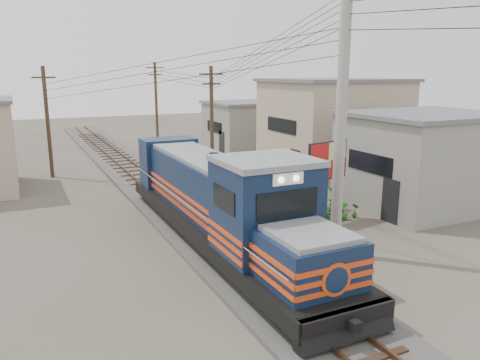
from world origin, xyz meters
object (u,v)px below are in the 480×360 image
locomotive (220,203)px  billboard (328,163)px  vendor (296,180)px  market_umbrella (288,165)px

locomotive → billboard: locomotive is taller
locomotive → billboard: size_ratio=4.34×
billboard → vendor: bearing=63.1°
locomotive → market_umbrella: bearing=37.4°
locomotive → billboard: 5.69m
locomotive → vendor: bearing=37.6°
locomotive → vendor: 8.56m
billboard → vendor: billboard is taller
locomotive → billboard: bearing=8.3°
market_umbrella → vendor: market_umbrella is taller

